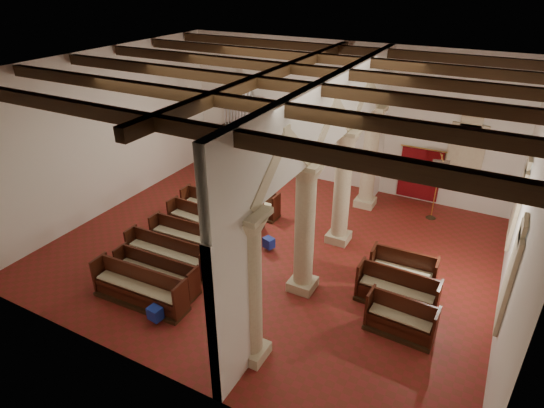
{
  "coord_description": "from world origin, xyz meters",
  "views": [
    {
      "loc": [
        6.09,
        -11.49,
        8.52
      ],
      "look_at": [
        -0.29,
        0.5,
        1.39
      ],
      "focal_mm": 30.0,
      "sensor_mm": 36.0,
      "label": 1
    }
  ],
  "objects_px": {
    "pipe_organ": "(243,140)",
    "nave_pew_0": "(140,292)",
    "lectern": "(261,162)",
    "processional_banner": "(434,199)",
    "aisle_pew_0": "(400,322)"
  },
  "relations": [
    {
      "from": "pipe_organ",
      "to": "nave_pew_0",
      "type": "distance_m",
      "value": 10.12
    },
    {
      "from": "lectern",
      "to": "processional_banner",
      "type": "height_order",
      "value": "processional_banner"
    },
    {
      "from": "lectern",
      "to": "nave_pew_0",
      "type": "bearing_deg",
      "value": -81.12
    },
    {
      "from": "aisle_pew_0",
      "to": "nave_pew_0",
      "type": "bearing_deg",
      "value": -159.22
    },
    {
      "from": "pipe_organ",
      "to": "lectern",
      "type": "xyz_separation_m",
      "value": [
        0.96,
        -0.01,
        -0.89
      ]
    },
    {
      "from": "processional_banner",
      "to": "nave_pew_0",
      "type": "distance_m",
      "value": 10.97
    },
    {
      "from": "pipe_organ",
      "to": "lectern",
      "type": "distance_m",
      "value": 1.31
    },
    {
      "from": "processional_banner",
      "to": "aisle_pew_0",
      "type": "relative_size",
      "value": 1.43
    },
    {
      "from": "lectern",
      "to": "aisle_pew_0",
      "type": "xyz_separation_m",
      "value": [
        8.35,
        -7.51,
        -0.12
      ]
    },
    {
      "from": "processional_banner",
      "to": "nave_pew_0",
      "type": "height_order",
      "value": "processional_banner"
    },
    {
      "from": "processional_banner",
      "to": "nave_pew_0",
      "type": "bearing_deg",
      "value": -141.18
    },
    {
      "from": "nave_pew_0",
      "to": "aisle_pew_0",
      "type": "relative_size",
      "value": 1.64
    },
    {
      "from": "pipe_organ",
      "to": "nave_pew_0",
      "type": "xyz_separation_m",
      "value": [
        2.52,
        -9.76,
        -1.0
      ]
    },
    {
      "from": "nave_pew_0",
      "to": "lectern",
      "type": "bearing_deg",
      "value": 96.78
    },
    {
      "from": "processional_banner",
      "to": "nave_pew_0",
      "type": "relative_size",
      "value": 0.87
    }
  ]
}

